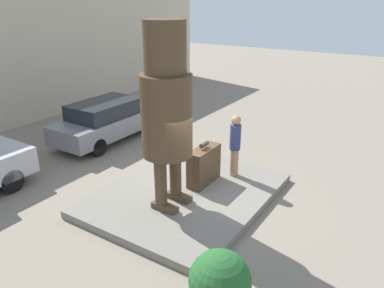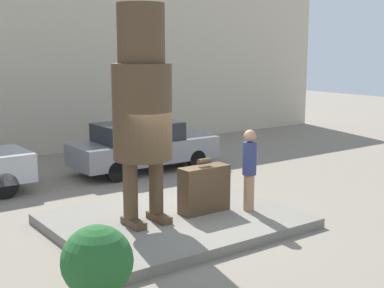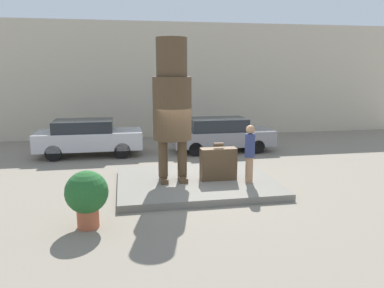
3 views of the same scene
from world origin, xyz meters
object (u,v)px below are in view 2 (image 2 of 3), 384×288
(tourist, at_px, (249,167))
(planter_pot, at_px, (97,266))
(giant_suitcase, at_px, (204,189))
(parked_car_grey, at_px, (143,145))
(statue_figure, at_px, (142,98))

(tourist, xyz_separation_m, planter_pot, (-4.67, -2.10, -0.39))
(giant_suitcase, bearing_deg, tourist, -29.81)
(tourist, bearing_deg, giant_suitcase, 150.19)
(parked_car_grey, xyz_separation_m, planter_pot, (-5.23, -7.55, 0.01))
(parked_car_grey, relative_size, planter_pot, 3.30)
(statue_figure, bearing_deg, tourist, -15.45)
(statue_figure, bearing_deg, giant_suitcase, -5.65)
(parked_car_grey, distance_m, planter_pot, 9.18)
(giant_suitcase, relative_size, parked_car_grey, 0.26)
(tourist, height_order, planter_pot, tourist)
(planter_pot, bearing_deg, tourist, 24.23)
(giant_suitcase, xyz_separation_m, tourist, (0.86, -0.49, 0.47))
(statue_figure, distance_m, giant_suitcase, 2.51)
(statue_figure, bearing_deg, parked_car_grey, 59.32)
(parked_car_grey, bearing_deg, planter_pot, -124.71)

